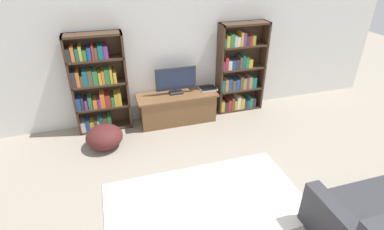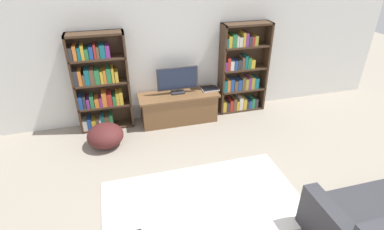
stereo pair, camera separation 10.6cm
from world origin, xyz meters
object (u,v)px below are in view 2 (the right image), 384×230
at_px(bookshelf_right, 241,72).
at_px(bookshelf_left, 99,84).
at_px(television, 178,80).
at_px(tv_stand, 179,107).
at_px(laptop, 210,89).
at_px(beanbag_ottoman, 105,136).

bearing_deg(bookshelf_right, bookshelf_left, 180.00).
xyz_separation_m(bookshelf_right, television, (-1.27, -0.10, 0.01)).
height_order(bookshelf_left, television, bookshelf_left).
bearing_deg(tv_stand, bookshelf_left, 173.93).
bearing_deg(laptop, television, -179.58).
bearing_deg(beanbag_ottoman, bookshelf_left, 89.87).
height_order(television, laptop, television).
bearing_deg(tv_stand, laptop, 4.88).
distance_m(bookshelf_right, laptop, 0.70).
xyz_separation_m(bookshelf_right, beanbag_ottoman, (-2.63, -0.63, -0.62)).
relative_size(laptop, beanbag_ottoman, 0.53).
bearing_deg(bookshelf_right, television, -175.70).
height_order(bookshelf_right, television, bookshelf_right).
xyz_separation_m(bookshelf_right, tv_stand, (-1.27, -0.14, -0.53)).
distance_m(tv_stand, beanbag_ottoman, 1.44).
height_order(tv_stand, television, television).
distance_m(television, laptop, 0.67).
bearing_deg(laptop, bookshelf_right, 7.96).
distance_m(television, beanbag_ottoman, 1.59).
bearing_deg(beanbag_ottoman, laptop, 15.26).
distance_m(bookshelf_right, television, 1.28).
distance_m(tv_stand, television, 0.54).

